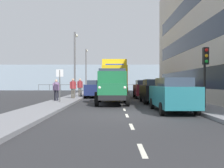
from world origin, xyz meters
TOP-DOWN VIEW (x-y plane):
  - ground_plane at (0.00, -10.95)m, footprint 80.00×80.00m
  - sidewalk_left at (-4.37, -10.95)m, footprint 2.09×42.37m
  - sidewalk_right at (4.37, -10.95)m, footprint 2.09×42.37m
  - road_centreline_markings at (0.00, -10.17)m, footprint 0.12×37.81m
  - sea_horizon at (0.00, -35.13)m, footprint 80.00×0.80m
  - seawall_railing at (-0.00, -31.53)m, footprint 28.08×0.08m
  - truck_vintage_green at (0.67, -5.20)m, footprint 2.17×5.64m
  - lorry_cargo_yellow at (0.46, -14.71)m, footprint 2.58×8.20m
  - car_teal_kerbside_near at (-2.38, -1.06)m, footprint 1.77×4.25m
  - car_black_kerbside_1 at (-2.38, -6.37)m, footprint 1.78×3.96m
  - car_maroon_kerbside_2 at (-2.38, -11.72)m, footprint 1.90×3.86m
  - car_navy_oppositeside_0 at (2.38, -12.74)m, footprint 1.90×4.43m
  - car_red_oppositeside_1 at (2.38, -18.74)m, footprint 1.92×4.38m
  - car_silver_oppositeside_2 at (2.38, -25.42)m, footprint 1.92×4.20m
  - pedestrian_couple_b at (4.84, -6.67)m, footprint 0.53×0.34m
  - pedestrian_in_dark_coat at (4.04, -9.27)m, footprint 0.53×0.34m
  - pedestrian_near_railing at (3.85, -12.25)m, footprint 0.53×0.34m
  - traffic_light_near at (-4.29, -1.66)m, footprint 0.28×0.41m
  - lamp_post_promenade at (4.18, -11.28)m, footprint 0.32×1.14m
  - lamp_post_far at (4.36, -22.14)m, footprint 0.32×1.14m
  - street_sign at (4.30, -5.38)m, footprint 0.50×0.07m

SIDE VIEW (x-z plane):
  - ground_plane at x=0.00m, z-range 0.00..0.00m
  - road_centreline_markings at x=0.00m, z-range 0.00..0.01m
  - sidewalk_left at x=-4.37m, z-range 0.00..0.15m
  - sidewalk_right at x=4.37m, z-range 0.00..0.15m
  - car_black_kerbside_1 at x=-2.38m, z-range 0.03..1.75m
  - car_maroon_kerbside_2 at x=-2.38m, z-range 0.03..1.75m
  - car_teal_kerbside_near at x=-2.38m, z-range 0.03..1.75m
  - car_silver_oppositeside_2 at x=2.38m, z-range 0.04..1.76m
  - car_navy_oppositeside_0 at x=2.38m, z-range 0.04..1.76m
  - car_red_oppositeside_1 at x=2.38m, z-range 0.04..1.76m
  - seawall_railing at x=0.00m, z-range 0.32..1.52m
  - pedestrian_couple_b at x=4.84m, z-range 0.28..1.86m
  - pedestrian_in_dark_coat at x=4.04m, z-range 0.30..1.99m
  - truck_vintage_green at x=0.67m, z-range -0.04..2.39m
  - pedestrian_near_railing at x=3.85m, z-range 0.31..2.05m
  - street_sign at x=4.30m, z-range 0.56..2.81m
  - lorry_cargo_yellow at x=0.46m, z-range 0.14..4.01m
  - traffic_light_near at x=-4.29m, z-range 0.87..4.07m
  - sea_horizon at x=0.00m, z-range 0.00..5.00m
  - lamp_post_far at x=4.36m, z-range 0.76..6.83m
  - lamp_post_promenade at x=4.18m, z-range 0.76..6.83m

